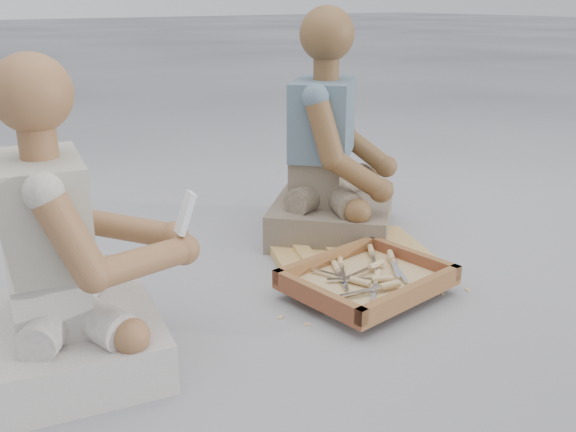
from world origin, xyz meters
TOP-DOWN VIEW (x-y plane):
  - ground at (0.00, 0.00)m, footprint 60.00×60.00m
  - carved_panel at (0.31, 0.40)m, footprint 0.68×0.57m
  - tool_tray at (0.13, 0.10)m, footprint 0.54×0.46m
  - chisel_0 at (0.07, 0.10)m, footprint 0.10×0.21m
  - chisel_1 at (0.13, 0.02)m, footprint 0.22×0.05m
  - chisel_2 at (0.29, 0.14)m, footprint 0.12×0.20m
  - chisel_3 at (0.09, 0.21)m, footprint 0.12×0.20m
  - chisel_4 at (0.30, 0.15)m, footprint 0.15×0.19m
  - chisel_5 at (0.14, 0.07)m, footprint 0.19×0.13m
  - chisel_6 at (0.13, 0.24)m, footprint 0.14×0.19m
  - chisel_7 at (0.15, 0.07)m, footprint 0.17×0.16m
  - chisel_8 at (0.28, 0.24)m, footprint 0.15×0.19m
  - chisel_9 at (0.12, -0.00)m, footprint 0.22×0.06m
  - chisel_10 at (0.19, 0.14)m, footprint 0.22×0.05m
  - wood_chip_0 at (0.21, 0.35)m, footprint 0.02×0.02m
  - wood_chip_1 at (0.38, 0.16)m, footprint 0.02×0.02m
  - wood_chip_2 at (-0.15, 0.05)m, footprint 0.02×0.02m
  - wood_chip_3 at (0.45, -0.07)m, footprint 0.02×0.02m
  - wood_chip_4 at (0.34, 0.32)m, footprint 0.02×0.02m
  - wood_chip_5 at (0.15, -0.03)m, footprint 0.02×0.02m
  - wood_chip_6 at (-0.07, 0.34)m, footprint 0.02×0.02m
  - wood_chip_7 at (-0.19, 0.14)m, footprint 0.02×0.02m
  - wood_chip_8 at (0.35, -0.03)m, footprint 0.02×0.02m
  - craftsman at (-0.80, 0.26)m, footprint 0.61×0.61m
  - companion at (0.42, 0.66)m, footprint 0.76×0.76m
  - mobile_phone at (-0.50, 0.14)m, footprint 0.06×0.06m

SIDE VIEW (x-z plane):
  - ground at x=0.00m, z-range 0.00..0.00m
  - wood_chip_0 at x=0.21m, z-range 0.00..0.00m
  - wood_chip_1 at x=0.38m, z-range 0.00..0.00m
  - wood_chip_2 at x=-0.15m, z-range 0.00..0.00m
  - wood_chip_3 at x=0.45m, z-range 0.00..0.00m
  - wood_chip_4 at x=0.34m, z-range 0.00..0.00m
  - wood_chip_5 at x=0.15m, z-range 0.00..0.00m
  - wood_chip_6 at x=-0.07m, z-range 0.00..0.00m
  - wood_chip_7 at x=-0.19m, z-range 0.00..0.00m
  - wood_chip_8 at x=0.35m, z-range 0.00..0.00m
  - carved_panel at x=0.31m, z-range 0.00..0.04m
  - tool_tray at x=0.13m, z-range 0.03..0.09m
  - chisel_1 at x=0.13m, z-range 0.06..0.08m
  - chisel_6 at x=0.13m, z-range 0.06..0.08m
  - chisel_7 at x=0.15m, z-range 0.06..0.08m
  - chisel_3 at x=0.09m, z-range 0.06..0.08m
  - chisel_2 at x=0.29m, z-range 0.06..0.08m
  - chisel_5 at x=0.14m, z-range 0.06..0.09m
  - chisel_0 at x=0.07m, z-range 0.07..0.09m
  - chisel_9 at x=0.12m, z-range 0.07..0.09m
  - chisel_8 at x=0.28m, z-range 0.07..0.09m
  - chisel_4 at x=0.30m, z-range 0.07..0.09m
  - chisel_10 at x=0.19m, z-range 0.07..0.09m
  - craftsman at x=-0.80m, z-range -0.13..0.71m
  - companion at x=0.42m, z-range -0.16..0.78m
  - mobile_phone at x=-0.50m, z-range 0.35..0.47m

